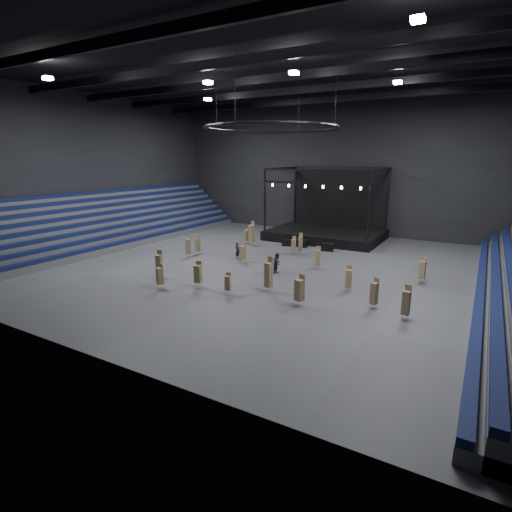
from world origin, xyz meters
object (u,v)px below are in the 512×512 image
Objects in this scene: chair_stack_14 at (269,274)px; crew_member at (277,263)px; stage at (328,227)px; chair_stack_16 at (423,269)px; man_center at (238,251)px; chair_stack_3 at (300,243)px; chair_stack_4 at (406,302)px; flight_case_mid at (301,243)px; chair_stack_8 at (300,289)px; chair_stack_13 at (188,246)px; chair_stack_0 at (318,257)px; flight_case_right at (327,247)px; chair_stack_15 at (294,245)px; chair_stack_11 at (160,276)px; chair_stack_12 at (198,245)px; chair_stack_5 at (159,264)px; chair_stack_1 at (198,273)px; flight_case_left at (287,243)px; chair_stack_10 at (374,293)px; chair_stack_7 at (246,235)px; chair_stack_9 at (243,252)px; chair_stack_2 at (252,233)px; chair_stack_17 at (228,283)px.

chair_stack_14 reaches higher than crew_member.
chair_stack_16 is at bearing -46.46° from stage.
man_center is (-7.95, 7.85, -0.59)m from chair_stack_14.
chair_stack_3 reaches higher than chair_stack_4.
chair_stack_8 is (7.82, -18.16, 0.81)m from flight_case_mid.
stage reaches higher than chair_stack_13.
chair_stack_0 is (5.34, -8.27, 0.70)m from flight_case_mid.
chair_stack_0 reaches higher than flight_case_right.
chair_stack_15 is at bearing 59.02° from chair_stack_13.
chair_stack_16 is (13.73, -14.45, -0.28)m from stage.
chair_stack_16 reaches higher than flight_case_right.
chair_stack_11 is at bearing -99.47° from stage.
chair_stack_13 reaches higher than chair_stack_15.
chair_stack_12 is 1.54m from chair_stack_13.
chair_stack_5 is at bearing -161.03° from chair_stack_8.
flight_case_mid is 0.61× the size of chair_stack_16.
chair_stack_3 is (2.52, 14.94, 0.01)m from chair_stack_1.
crew_member is at bearing -146.60° from chair_stack_0.
chair_stack_16 reaches higher than flight_case_mid.
flight_case_left is at bearing 137.89° from chair_stack_8.
chair_stack_13 is 1.26× the size of crew_member.
chair_stack_10 is at bearing 9.93° from chair_stack_13.
man_center is (3.23, -7.04, -0.15)m from chair_stack_7.
chair_stack_16 is (16.30, -7.44, 0.78)m from flight_case_left.
chair_stack_11 is 11.97m from chair_stack_12.
chair_stack_10 is at bearing -47.63° from flight_case_left.
chair_stack_8 reaches higher than chair_stack_0.
chair_stack_9 is at bearing 159.78° from chair_stack_8.
chair_stack_4 is (14.00, -23.61, -0.23)m from stage.
chair_stack_0 is at bearing -62.34° from chair_stack_3.
chair_stack_12 reaches higher than chair_stack_15.
chair_stack_10 is at bearing -12.17° from chair_stack_12.
man_center is (-1.45, 1.25, -0.24)m from chair_stack_9.
stage reaches higher than chair_stack_9.
chair_stack_5 reaches higher than chair_stack_7.
chair_stack_1 reaches higher than chair_stack_11.
chair_stack_7 is at bearing -132.83° from stage.
chair_stack_7 is at bearing -166.47° from flight_case_left.
chair_stack_1 is 8.56m from chair_stack_9.
chair_stack_2 is (-6.41, -8.96, 0.08)m from stage.
crew_member is at bearing 173.42° from man_center.
chair_stack_4 is (20.41, -14.65, -0.31)m from chair_stack_2.
flight_case_left is 4.68m from chair_stack_15.
chair_stack_13 is at bearing 139.99° from chair_stack_11.
chair_stack_17 is (10.29, -9.37, -0.17)m from chair_stack_12.
chair_stack_11 is (-3.61, -20.17, 0.64)m from flight_case_mid.
chair_stack_7 is 18.63m from chair_stack_14.
chair_stack_16 is (11.13, -7.32, 0.72)m from flight_case_right.
flight_case_mid is 0.48× the size of chair_stack_14.
chair_stack_4 is 1.00× the size of chair_stack_8.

